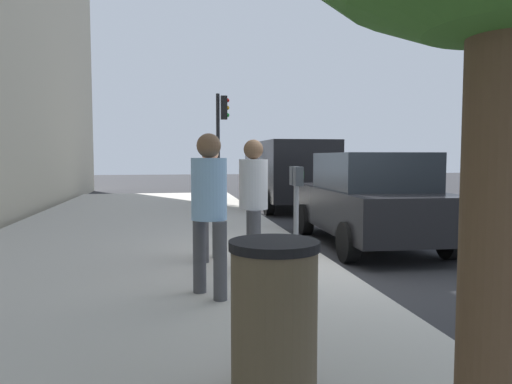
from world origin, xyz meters
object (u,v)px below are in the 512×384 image
Objects in this scene: parking_officer at (210,193)px; trash_bin at (274,318)px; pedestrian_at_meter at (253,194)px; parked_sedan_near at (369,199)px; traffic_signal at (221,130)px; pedestrian_bystander at (209,200)px; parked_van_far at (287,170)px; parking_meter at (296,195)px.

parking_officer is 1.71× the size of trash_bin.
parked_sedan_near is (2.25, -2.61, -0.30)m from pedestrian_at_meter.
parked_sedan_near is 1.24× the size of traffic_signal.
parking_officer is (1.87, -0.16, -0.05)m from pedestrian_bystander.
pedestrian_at_meter is 0.99× the size of pedestrian_bystander.
parked_van_far reaches higher than parked_sedan_near.
pedestrian_at_meter is 1.28m from pedestrian_bystander.
parked_sedan_near is (2.15, -1.99, -0.27)m from parking_meter.
parked_sedan_near is at bearing 61.94° from parking_officer.
parked_sedan_near is at bearing -42.74° from parking_meter.
parked_sedan_near is 0.86× the size of parked_van_far.
parking_officer is 8.76m from parked_van_far.
trash_bin is (-12.82, 0.93, -1.92)m from traffic_signal.
parking_meter is at bearing -179.29° from traffic_signal.
parking_officer is 0.33× the size of parked_van_far.
pedestrian_bystander is 0.50× the size of traffic_signal.
parking_officer is 0.39× the size of parked_sedan_near.
parking_officer is at bearing 159.04° from parked_van_far.
pedestrian_bystander is at bearing 6.15° from trash_bin.
trash_bin is at bearing -114.99° from pedestrian_bystander.
parked_sedan_near is (3.34, -3.29, -0.32)m from pedestrian_bystander.
pedestrian_bystander reaches higher than trash_bin.
traffic_signal reaches higher than pedestrian_at_meter.
parked_sedan_near is 4.41× the size of trash_bin.
parked_sedan_near is at bearing 43.36° from pedestrian_at_meter.
pedestrian_bystander is 1.04× the size of parking_officer.
parking_meter is at bearing 11.63° from pedestrian_at_meter.
pedestrian_bystander is 0.35× the size of parked_van_far.
parked_sedan_near reaches higher than parking_meter.
parked_van_far reaches higher than pedestrian_at_meter.
pedestrian_bystander is 4.70m from parked_sedan_near.
trash_bin is at bearing 151.62° from parked_sedan_near.
parking_meter is 0.39× the size of traffic_signal.
parking_meter is 9.46m from traffic_signal.
parking_meter is at bearing 11.44° from pedestrian_bystander.
traffic_signal is 13.00m from trash_bin.
pedestrian_at_meter is at bearing -19.65° from parking_officer.
pedestrian_at_meter reaches higher than parked_sedan_near.
pedestrian_bystander reaches higher than parking_officer.
traffic_signal is at bearing 120.02° from parking_officer.
trash_bin is (-12.33, 3.04, -0.60)m from parked_van_far.
pedestrian_at_meter is 1.03× the size of parking_officer.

